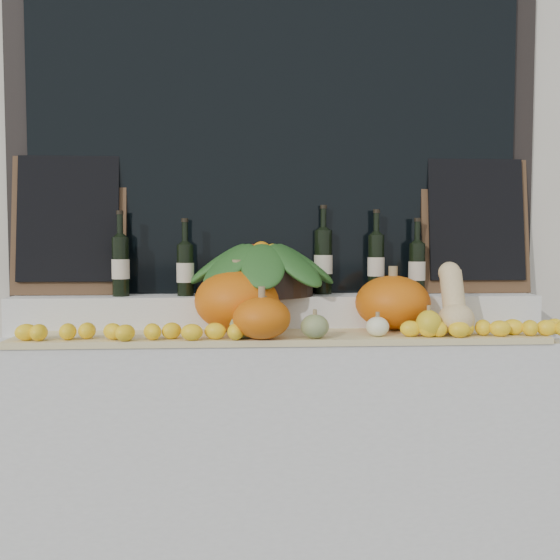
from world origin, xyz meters
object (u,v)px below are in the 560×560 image
object	(u,v)px
pumpkin_left	(237,300)
butternut_squash	(454,304)
pumpkin_right	(393,302)
produce_bowl	(261,268)
wine_bottle_tall	(323,261)

from	to	relation	value
pumpkin_left	butternut_squash	bearing A→B (deg)	-8.84
pumpkin_right	produce_bowl	bearing A→B (deg)	164.74
pumpkin_left	produce_bowl	xyz separation A→B (m)	(0.11, 0.17, 0.13)
pumpkin_right	butternut_squash	xyz separation A→B (m)	(0.21, -0.15, 0.01)
pumpkin_left	wine_bottle_tall	xyz separation A→B (m)	(0.39, 0.23, 0.15)
produce_bowl	pumpkin_left	bearing A→B (deg)	-121.85
pumpkin_left	butternut_squash	size ratio (longest dim) A/B	1.23
pumpkin_left	wine_bottle_tall	bearing A→B (deg)	30.90
butternut_squash	wine_bottle_tall	bearing A→B (deg)	142.67
pumpkin_right	wine_bottle_tall	distance (m)	0.38
butternut_squash	wine_bottle_tall	world-z (taller)	wine_bottle_tall
pumpkin_left	butternut_squash	distance (m)	0.88
pumpkin_left	pumpkin_right	bearing A→B (deg)	1.64
pumpkin_right	produce_bowl	size ratio (longest dim) A/B	0.46
butternut_squash	produce_bowl	size ratio (longest dim) A/B	0.42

